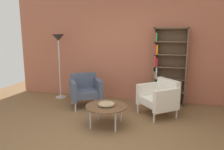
% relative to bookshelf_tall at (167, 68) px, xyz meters
% --- Properties ---
extents(ground_plane, '(8.32, 8.32, 0.00)m').
position_rel_bookshelf_tall_xyz_m(ground_plane, '(-1.01, -2.25, -0.92)').
color(ground_plane, brown).
extents(brick_back_panel, '(6.40, 0.12, 2.90)m').
position_rel_bookshelf_tall_xyz_m(brick_back_panel, '(-1.01, 0.21, 0.53)').
color(brick_back_panel, '#B2664C').
rests_on(brick_back_panel, ground_plane).
extents(bookshelf_tall, '(0.80, 0.30, 1.90)m').
position_rel_bookshelf_tall_xyz_m(bookshelf_tall, '(0.00, 0.00, 0.00)').
color(bookshelf_tall, brown).
rests_on(bookshelf_tall, ground_plane).
extents(coffee_table_low, '(0.80, 0.80, 0.40)m').
position_rel_bookshelf_tall_xyz_m(coffee_table_low, '(-1.08, -1.68, -0.55)').
color(coffee_table_low, brown).
rests_on(coffee_table_low, ground_plane).
extents(decorative_bowl, '(0.32, 0.32, 0.05)m').
position_rel_bookshelf_tall_xyz_m(decorative_bowl, '(-1.08, -1.68, -0.49)').
color(decorative_bowl, tan).
rests_on(decorative_bowl, coffee_table_low).
extents(armchair_by_bookshelf, '(0.94, 0.92, 0.78)m').
position_rel_bookshelf_tall_xyz_m(armchair_by_bookshelf, '(-1.91, -0.68, -0.51)').
color(armchair_by_bookshelf, '#4C566B').
rests_on(armchair_by_bookshelf, ground_plane).
extents(armchair_corner_red, '(0.94, 0.95, 0.78)m').
position_rel_bookshelf_tall_xyz_m(armchair_corner_red, '(-0.12, -0.88, -0.51)').
color(armchair_corner_red, white).
rests_on(armchair_corner_red, ground_plane).
extents(floor_lamp_torchiere, '(0.32, 0.32, 1.74)m').
position_rel_bookshelf_tall_xyz_m(floor_lamp_torchiere, '(-2.83, -0.21, 0.53)').
color(floor_lamp_torchiere, silver).
rests_on(floor_lamp_torchiere, ground_plane).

